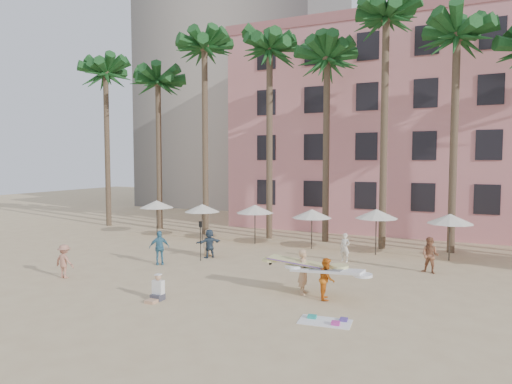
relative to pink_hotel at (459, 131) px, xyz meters
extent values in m
plane|color=#D1B789|center=(-7.00, -26.00, -8.00)|extent=(120.00, 120.00, 0.00)
cube|color=pink|center=(0.00, 0.00, 0.00)|extent=(35.00, 14.00, 16.00)
cube|color=#A89E8E|center=(-25.00, 12.00, 17.00)|extent=(22.00, 18.00, 50.00)
cylinder|color=brown|center=(-27.00, -11.00, -1.50)|extent=(0.44, 0.44, 13.00)
cylinder|color=brown|center=(-22.00, -10.50, -2.00)|extent=(0.44, 0.44, 12.00)
cylinder|color=brown|center=(-17.00, -11.50, -1.00)|extent=(0.44, 0.44, 14.00)
cylinder|color=brown|center=(-12.00, -11.00, -1.25)|extent=(0.44, 0.44, 13.50)
cylinder|color=brown|center=(-8.00, -10.50, -1.75)|extent=(0.44, 0.44, 12.50)
cylinder|color=brown|center=(-4.00, -11.50, -0.75)|extent=(0.44, 0.44, 14.50)
cylinder|color=brown|center=(0.00, -11.00, -1.50)|extent=(0.44, 0.44, 13.00)
cylinder|color=#332B23|center=(-20.00, -13.50, -6.75)|extent=(0.07, 0.07, 2.50)
cone|color=white|center=(-20.00, -13.50, -5.65)|extent=(2.50, 2.50, 0.55)
cylinder|color=#332B23|center=(-16.00, -13.60, -6.80)|extent=(0.07, 0.07, 2.40)
cone|color=white|center=(-16.00, -13.60, -5.75)|extent=(2.50, 2.50, 0.55)
cylinder|color=#332B23|center=(-12.00, -13.40, -6.75)|extent=(0.07, 0.07, 2.50)
cone|color=white|center=(-12.00, -13.40, -5.65)|extent=(2.50, 2.50, 0.55)
cylinder|color=#332B23|center=(-8.00, -13.50, -6.80)|extent=(0.07, 0.07, 2.40)
cone|color=white|center=(-8.00, -13.50, -5.75)|extent=(2.50, 2.50, 0.55)
cylinder|color=#332B23|center=(-4.00, -13.60, -6.70)|extent=(0.07, 0.07, 2.60)
cone|color=white|center=(-4.00, -13.60, -5.55)|extent=(2.50, 2.50, 0.55)
cylinder|color=#332B23|center=(0.00, -13.40, -6.75)|extent=(0.07, 0.07, 2.50)
cone|color=white|center=(0.00, -13.40, -5.65)|extent=(2.50, 2.50, 0.55)
cube|color=white|center=(-3.48, -25.75, -7.99)|extent=(1.89, 1.18, 0.02)
cube|color=teal|center=(-4.00, -25.60, -7.93)|extent=(0.32, 0.28, 0.10)
cube|color=#C43698|center=(-3.07, -25.91, -7.92)|extent=(0.30, 0.25, 0.12)
cube|color=#563F99|center=(-2.92, -25.39, -7.94)|extent=(0.29, 0.32, 0.08)
imported|color=tan|center=(-5.27, -22.88, -7.06)|extent=(0.52, 0.73, 1.88)
cube|color=#E7E490|center=(-5.27, -22.88, -6.68)|extent=(3.03, 0.82, 0.36)
imported|color=orange|center=(-4.18, -23.18, -7.16)|extent=(0.84, 0.96, 1.68)
cube|color=white|center=(-4.18, -23.18, -6.83)|extent=(3.02, 1.02, 0.31)
imported|color=tan|center=(-12.80, -18.06, -7.21)|extent=(0.83, 0.93, 1.59)
imported|color=silver|center=(-5.20, -16.18, -7.21)|extent=(0.66, 0.53, 1.59)
imported|color=tan|center=(-16.44, -25.26, -7.19)|extent=(1.05, 0.62, 1.61)
imported|color=#A06343|center=(-0.74, -16.93, -7.10)|extent=(1.02, 0.89, 1.80)
imported|color=#35485C|center=(-12.51, -18.45, -7.17)|extent=(1.26, 1.54, 1.65)
imported|color=teal|center=(-14.08, -21.05, -7.09)|extent=(1.10, 1.04, 1.82)
cylinder|color=black|center=(-12.53, -19.37, -6.95)|extent=(0.04, 0.04, 2.10)
cube|color=black|center=(-12.53, -19.37, -5.95)|extent=(0.18, 0.03, 0.35)
cube|color=#3F3F4C|center=(-10.28, -26.19, -7.88)|extent=(0.46, 0.43, 0.25)
cube|color=tan|center=(-10.28, -26.55, -7.94)|extent=(0.41, 0.46, 0.12)
cube|color=white|center=(-10.28, -26.14, -7.49)|extent=(0.45, 0.27, 0.56)
sphere|color=tan|center=(-10.28, -26.14, -7.08)|extent=(0.25, 0.25, 0.25)
camera|label=1|loc=(0.91, -40.75, -2.38)|focal=32.00mm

